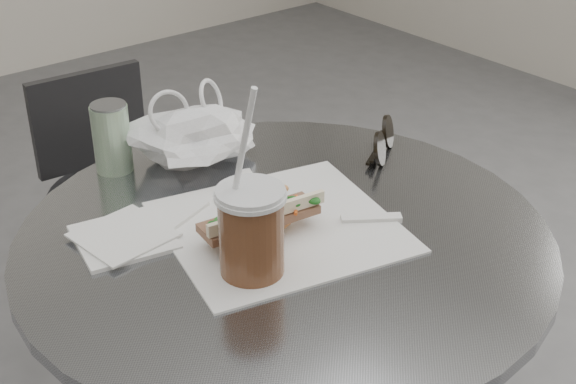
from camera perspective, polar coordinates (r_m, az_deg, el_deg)
cafe_table at (r=1.30m, az=-0.23°, el=-13.10°), size 0.76×0.76×0.74m
chair_far at (r=2.01m, az=-11.69°, el=-2.70°), size 0.35×0.37×0.67m
sandwich_paper at (r=1.14m, az=-0.62°, el=-2.48°), size 0.38×0.36×0.00m
banh_mi at (r=1.11m, az=-2.15°, el=-1.61°), size 0.22×0.11×0.07m
iced_coffee at (r=1.02m, az=-2.64°, el=-2.76°), size 0.09×0.09×0.27m
sunglasses at (r=1.35m, az=6.71°, el=3.51°), size 0.12×0.09×0.06m
plastic_bag at (r=1.30m, az=-6.39°, el=3.81°), size 0.23×0.20×0.10m
napkin_stack at (r=1.14m, az=-11.61°, el=-3.14°), size 0.15×0.15×0.01m
drink_can at (r=1.31m, az=-12.43°, el=3.80°), size 0.06×0.06×0.11m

